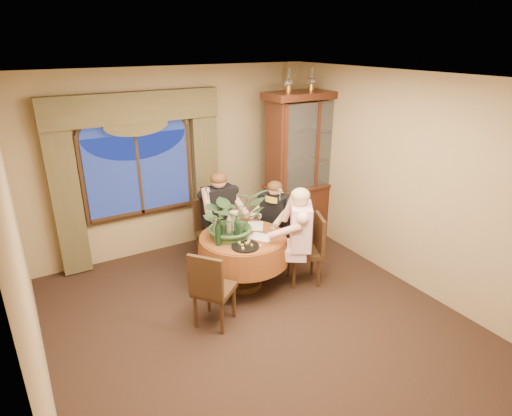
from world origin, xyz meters
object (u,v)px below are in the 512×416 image
chair_back_right (266,230)px  chair_front_left (214,287)px  china_cabinet (308,167)px  wine_bottle_1 (220,230)px  wine_bottle_0 (216,228)px  person_back (219,219)px  wine_bottle_3 (237,227)px  person_scarf (275,222)px  oil_lamp_center (312,79)px  wine_bottle_2 (229,226)px  wine_bottle_4 (218,233)px  stoneware_vase (234,222)px  oil_lamp_right (333,78)px  olive_bowl (245,234)px  oil_lamp_left (289,81)px  chair_right (304,250)px  dining_table (243,261)px  chair_back (213,233)px  centerpiece_plant (231,194)px  person_pink (300,239)px

chair_back_right → chair_front_left: size_ratio=1.00×
china_cabinet → wine_bottle_1: size_ratio=7.31×
chair_front_left → wine_bottle_0: (0.33, 0.62, 0.44)m
person_back → wine_bottle_3: bearing=82.2°
china_cabinet → person_scarf: china_cabinet is taller
china_cabinet → oil_lamp_center: (0.00, 0.00, 1.38)m
person_scarf → wine_bottle_2: size_ratio=3.90×
chair_back_right → wine_bottle_4: bearing=82.0°
person_scarf → stoneware_vase: (-0.79, -0.21, 0.26)m
person_back → stoneware_vase: size_ratio=4.69×
wine_bottle_4 → oil_lamp_right: bearing=21.3°
china_cabinet → olive_bowl: 1.98m
china_cabinet → oil_lamp_left: size_ratio=7.09×
person_back → oil_lamp_right: bearing=-174.5°
chair_right → wine_bottle_2: (-0.95, 0.37, 0.44)m
wine_bottle_1 → wine_bottle_0: bearing=99.1°
dining_table → wine_bottle_2: bearing=165.3°
oil_lamp_right → olive_bowl: size_ratio=2.30×
wine_bottle_1 → oil_lamp_right: bearing=20.5°
person_back → chair_back: bearing=-37.6°
chair_back → person_scarf: bearing=146.1°
person_back → olive_bowl: (-0.01, -0.78, 0.06)m
chair_front_left → wine_bottle_2: 0.90m
dining_table → person_scarf: person_scarf is taller
wine_bottle_1 → wine_bottle_2: (0.16, 0.07, 0.00)m
wine_bottle_3 → china_cabinet: bearing=27.6°
centerpiece_plant → wine_bottle_0: size_ratio=2.90×
wine_bottle_1 → wine_bottle_2: 0.17m
oil_lamp_right → wine_bottle_1: oil_lamp_right is taller
chair_back → person_back: size_ratio=0.67×
chair_back → olive_bowl: chair_back is taller
chair_back → person_back: bearing=137.0°
chair_back → chair_front_left: (-0.63, -1.36, 0.00)m
centerpiece_plant → wine_bottle_2: (-0.06, -0.03, -0.41)m
oil_lamp_left → person_pink: (-0.65, -1.31, -1.87)m
chair_right → chair_back: same height
chair_right → wine_bottle_1: 1.23m
person_scarf → olive_bowl: 0.82m
oil_lamp_left → person_scarf: oil_lamp_left is taller
oil_lamp_center → stoneware_vase: oil_lamp_center is taller
chair_right → dining_table: bearing=90.0°
oil_lamp_center → stoneware_vase: size_ratio=1.12×
chair_back_right → chair_back: (-0.72, 0.32, 0.00)m
wine_bottle_1 → person_scarf: bearing=19.6°
person_back → chair_back_right: bearing=159.4°
wine_bottle_4 → chair_back: bearing=69.1°
chair_front_left → stoneware_vase: bearing=98.9°
wine_bottle_2 → wine_bottle_3: size_ratio=1.00×
chair_right → person_scarf: size_ratio=0.75×
person_scarf → centerpiece_plant: (-0.85, -0.28, 0.68)m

